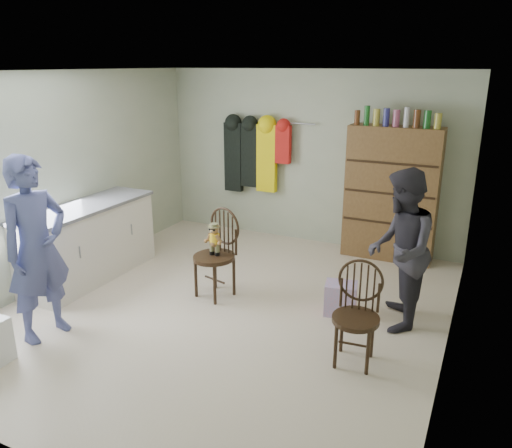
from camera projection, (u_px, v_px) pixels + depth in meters
The scene contains 10 objects.
ground_plane at pixel (228, 308), 5.49m from camera, with size 5.00×5.00×0.00m, color beige.
room_walls at pixel (249, 158), 5.46m from camera, with size 5.00×5.00×5.00m.
counter at pixel (89, 242), 6.15m from camera, with size 0.64×1.86×0.94m.
chair_front at pixel (217, 247), 5.64m from camera, with size 0.56×0.56×1.03m.
chair_far at pixel (357, 309), 4.39m from camera, with size 0.46×0.46×0.94m.
striped_bag at pixel (341, 299), 5.32m from camera, with size 0.33×0.26×0.35m, color pink.
person_left at pixel (37, 249), 4.70m from camera, with size 0.66×0.43×1.80m, color #4D548E.
person_right at pixel (400, 250), 4.91m from camera, with size 0.79×0.62×1.63m, color #2D2B33.
dresser at pixel (391, 193), 6.66m from camera, with size 1.20×0.39×2.05m.
coat_rack at pixel (254, 155), 7.49m from camera, with size 1.42×0.12×1.09m.
Camera 1 is at (2.42, -4.32, 2.57)m, focal length 35.00 mm.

